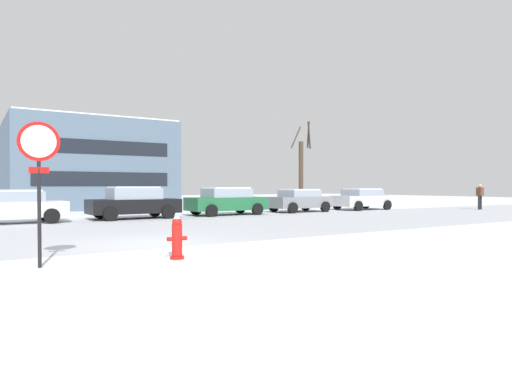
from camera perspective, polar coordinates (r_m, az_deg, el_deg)
The scene contains 12 objects.
ground_plane at distance 12.58m, azimuth -13.37°, elevation -6.43°, with size 120.00×120.00×0.00m, color white.
road_surface at distance 16.36m, azimuth -17.97°, elevation -4.78°, with size 80.00×9.94×0.00m.
stop_sign at distance 9.62m, azimuth -25.76°, elevation 3.07°, with size 0.75×0.15×2.81m.
fire_hydrant at distance 9.87m, azimuth -9.96°, elevation -5.67°, with size 0.44×0.30×0.93m.
parked_car_white at distance 21.38m, azimuth -28.29°, elevation -1.60°, with size 4.06×2.08×1.41m.
parked_car_black at distance 22.44m, azimuth -15.17°, elevation -1.29°, with size 4.24×2.08×1.55m.
parked_car_green at distance 24.52m, azimuth -3.73°, elevation -1.13°, with size 4.34×2.07×1.50m.
parked_car_gray at distance 27.47m, azimuth 5.51°, elevation -1.03°, with size 3.86×2.12×1.39m.
parked_car_silver at distance 30.74m, azimuth 13.28°, elevation -0.84°, with size 4.17×2.16×1.41m.
pedestrian_crossing at distance 33.70m, azimuth 26.47°, elevation -0.31°, with size 0.52×0.45×1.70m.
tree_far_mid at distance 32.59m, azimuth 5.78°, elevation 2.83°, with size 1.53×1.54×6.18m.
building_far_left at distance 36.02m, azimuth -20.86°, elevation 3.11°, with size 10.62×11.52×6.18m.
Camera 1 is at (-4.11, -11.79, 1.57)m, focal length 31.63 mm.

